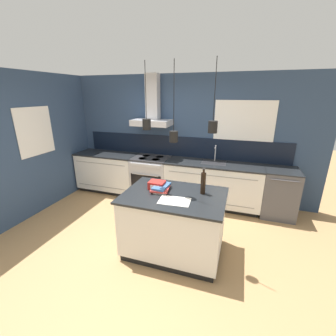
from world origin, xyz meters
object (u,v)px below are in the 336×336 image
Objects in this scene: book_stack at (161,188)px; bottle_on_island at (203,183)px; dishwasher at (279,193)px; oven_range at (151,177)px; red_supply_box at (157,185)px.

bottle_on_island is at bearing 7.98° from book_stack.
book_stack is (-1.78, -1.55, 0.50)m from dishwasher.
oven_range is 2.49× the size of bottle_on_island.
oven_range is at bearing 115.46° from red_supply_box.
bottle_on_island is 0.60m from book_stack.
dishwasher is 2.50× the size of book_stack.
oven_range is 1.81m from book_stack.
book_stack is at bearing -138.94° from dishwasher.
red_supply_box reaches higher than oven_range.
dishwasher is 2.41m from book_stack.
book_stack reaches higher than dishwasher.
bottle_on_island reaches higher than book_stack.
oven_range is 2.10m from bottle_on_island.
red_supply_box reaches higher than book_stack.
red_supply_box is at bearing -176.01° from bottle_on_island.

